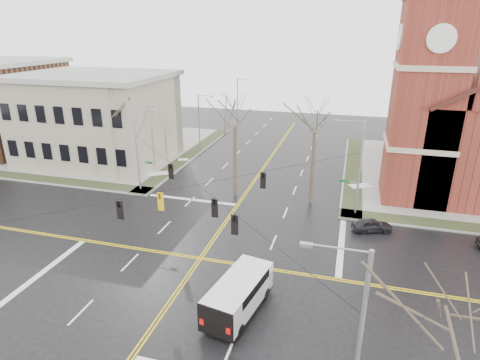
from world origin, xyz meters
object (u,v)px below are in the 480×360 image
(tree_ne, at_px, (315,127))
(tree_se, at_px, (460,353))
(parked_car_a, at_px, (372,225))
(cargo_van, at_px, (240,291))
(tree_nw_far, at_px, (118,110))
(signal_pole_nw, at_px, (138,147))
(signal_pole_se, at_px, (355,340))
(signal_pole_ne, at_px, (358,165))
(streetlight_north_b, at_px, (238,98))
(tree_nw_near, at_px, (235,122))
(streetlight_north_a, at_px, (200,120))

(tree_ne, relative_size, tree_se, 1.00)
(parked_car_a, bearing_deg, tree_se, 164.90)
(cargo_van, xyz_separation_m, tree_nw_far, (-19.10, 18.36, 7.11))
(parked_car_a, bearing_deg, signal_pole_nw, 64.67)
(cargo_van, xyz_separation_m, parked_car_a, (8.31, 13.25, -0.75))
(tree_se, bearing_deg, signal_pole_se, 130.76)
(signal_pole_nw, height_order, cargo_van, signal_pole_nw)
(signal_pole_ne, height_order, tree_nw_far, tree_nw_far)
(streetlight_north_b, height_order, tree_nw_near, tree_nw_near)
(streetlight_north_a, xyz_separation_m, tree_ne, (17.70, -14.90, 3.44))
(cargo_van, relative_size, tree_nw_far, 0.54)
(signal_pole_se, bearing_deg, tree_nw_far, 136.00)
(streetlight_north_b, height_order, tree_se, tree_se)
(streetlight_north_a, bearing_deg, tree_ne, -40.10)
(tree_nw_far, height_order, tree_nw_near, tree_nw_far)
(signal_pole_nw, relative_size, tree_se, 0.82)
(signal_pole_nw, distance_m, tree_ne, 18.67)
(streetlight_north_a, bearing_deg, tree_se, -59.94)
(signal_pole_se, bearing_deg, tree_nw_near, 116.66)
(cargo_van, bearing_deg, tree_nw_far, 146.84)
(streetlight_north_b, bearing_deg, tree_se, -68.49)
(cargo_van, bearing_deg, streetlight_north_b, 116.81)
(streetlight_north_b, bearing_deg, signal_pole_ne, -58.95)
(streetlight_north_a, height_order, streetlight_north_b, same)
(tree_se, bearing_deg, signal_pole_ne, 95.92)
(streetlight_north_b, distance_m, tree_nw_near, 36.51)
(tree_nw_far, bearing_deg, tree_se, -44.55)
(signal_pole_ne, xyz_separation_m, tree_se, (2.71, -26.14, 2.96))
(streetlight_north_a, bearing_deg, tree_nw_near, -57.19)
(signal_pole_ne, bearing_deg, signal_pole_se, -90.00)
(signal_pole_ne, xyz_separation_m, parked_car_a, (1.62, -3.19, -4.36))
(signal_pole_ne, bearing_deg, tree_nw_far, 175.76)
(signal_pole_ne, relative_size, tree_ne, 0.82)
(streetlight_north_a, relative_size, tree_ne, 0.73)
(signal_pole_se, xyz_separation_m, parked_car_a, (1.62, 19.81, -4.36))
(signal_pole_nw, distance_m, tree_se, 36.54)
(tree_ne, bearing_deg, tree_se, -75.86)
(tree_ne, bearing_deg, signal_pole_ne, -20.45)
(signal_pole_nw, xyz_separation_m, cargo_van, (15.94, -16.44, -3.61))
(streetlight_north_b, xyz_separation_m, parked_car_a, (23.59, -39.69, -3.88))
(tree_ne, bearing_deg, parked_car_a, -39.09)
(signal_pole_ne, height_order, signal_pole_nw, same)
(streetlight_north_b, height_order, cargo_van, streetlight_north_b)
(signal_pole_ne, relative_size, streetlight_north_b, 1.12)
(signal_pole_ne, distance_m, streetlight_north_b, 42.61)
(streetlight_north_b, distance_m, tree_ne, 39.29)
(tree_nw_far, bearing_deg, signal_pole_se, -44.00)
(signal_pole_ne, height_order, tree_nw_near, tree_nw_near)
(streetlight_north_b, height_order, tree_nw_far, tree_nw_far)
(tree_nw_far, bearing_deg, signal_pole_ne, -4.24)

